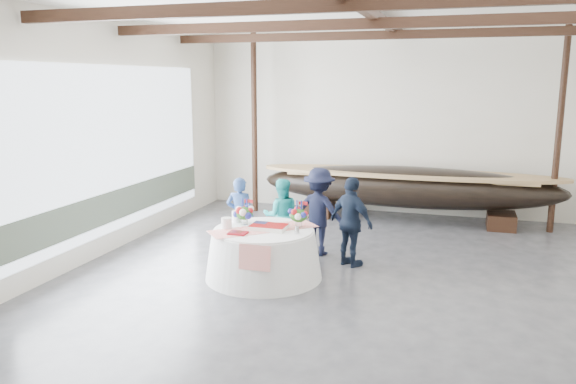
% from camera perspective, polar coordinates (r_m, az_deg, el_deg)
% --- Properties ---
extents(floor, '(10.00, 12.00, 0.01)m').
position_cam_1_polar(floor, '(8.98, 6.44, -10.48)').
color(floor, '#3D3D42').
rests_on(floor, ground).
extents(wall_back, '(10.00, 0.02, 4.50)m').
position_cam_1_polar(wall_back, '(14.33, 11.24, 6.80)').
color(wall_back, silver).
rests_on(wall_back, ground).
extents(wall_front, '(10.00, 0.02, 4.50)m').
position_cam_1_polar(wall_front, '(2.89, -16.24, -11.01)').
color(wall_front, silver).
rests_on(wall_front, ground).
extents(wall_left, '(0.02, 12.00, 4.50)m').
position_cam_1_polar(wall_left, '(10.54, -21.12, 4.70)').
color(wall_left, silver).
rests_on(wall_left, ground).
extents(pavilion_structure, '(9.80, 11.76, 4.50)m').
position_cam_1_polar(pavilion_structure, '(9.22, 8.06, 15.43)').
color(pavilion_structure, black).
rests_on(pavilion_structure, ground).
extents(open_bay, '(0.03, 7.00, 3.20)m').
position_cam_1_polar(open_bay, '(11.35, -17.65, 3.20)').
color(open_bay, silver).
rests_on(open_bay, ground).
extents(longboat_display, '(7.08, 1.42, 1.33)m').
position_cam_1_polar(longboat_display, '(13.55, 12.05, 0.53)').
color(longboat_display, black).
rests_on(longboat_display, ground).
extents(banquet_table, '(1.99, 1.99, 0.85)m').
position_cam_1_polar(banquet_table, '(9.62, -2.49, -6.23)').
color(banquet_table, white).
rests_on(banquet_table, ground).
extents(tabletop_items, '(1.73, 1.65, 0.40)m').
position_cam_1_polar(tabletop_items, '(9.62, -2.29, -2.68)').
color(tabletop_items, red).
rests_on(tabletop_items, banquet_table).
extents(guest_woman_blue, '(0.57, 0.39, 1.50)m').
position_cam_1_polar(guest_woman_blue, '(10.91, -4.89, -2.38)').
color(guest_woman_blue, navy).
rests_on(guest_woman_blue, ground).
extents(guest_woman_teal, '(0.85, 0.75, 1.46)m').
position_cam_1_polar(guest_woman_teal, '(10.93, -0.69, -2.42)').
color(guest_woman_teal, '#22B4B2').
rests_on(guest_woman_teal, ground).
extents(guest_man_left, '(1.19, 0.82, 1.69)m').
position_cam_1_polar(guest_man_left, '(10.77, 3.19, -2.00)').
color(guest_man_left, black).
rests_on(guest_man_left, ground).
extents(guest_man_right, '(1.03, 0.85, 1.64)m').
position_cam_1_polar(guest_man_right, '(10.15, 6.46, -3.04)').
color(guest_man_right, '#141E31').
rests_on(guest_man_right, ground).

